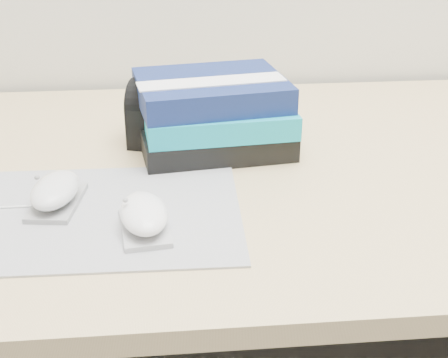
{
  "coord_description": "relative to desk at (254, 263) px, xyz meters",
  "views": [
    {
      "loc": [
        -0.14,
        0.68,
        1.14
      ],
      "look_at": [
        -0.07,
        1.44,
        0.77
      ],
      "focal_mm": 50.0,
      "sensor_mm": 36.0,
      "label": 1
    }
  ],
  "objects": [
    {
      "name": "book_stack",
      "position": [
        -0.07,
        0.01,
        0.29
      ],
      "size": [
        0.27,
        0.22,
        0.12
      ],
      "color": "black",
      "rests_on": "desk"
    },
    {
      "name": "desk",
      "position": [
        0.0,
        0.0,
        0.0
      ],
      "size": [
        1.6,
        0.8,
        0.73
      ],
      "color": "tan",
      "rests_on": "ground"
    },
    {
      "name": "mousepad",
      "position": [
        -0.24,
        -0.21,
        0.24
      ],
      "size": [
        0.37,
        0.29,
        0.0
      ],
      "primitive_type": "cube",
      "rotation": [
        0.0,
        0.0,
        -0.02
      ],
      "color": "gray",
      "rests_on": "desk"
    },
    {
      "name": "mouse_rear",
      "position": [
        -0.3,
        -0.19,
        0.26
      ],
      "size": [
        0.08,
        0.12,
        0.05
      ],
      "color": "gray",
      "rests_on": "mousepad"
    },
    {
      "name": "pouch",
      "position": [
        -0.15,
        0.03,
        0.29
      ],
      "size": [
        0.14,
        0.12,
        0.11
      ],
      "color": "black",
      "rests_on": "desk"
    },
    {
      "name": "mouse_front",
      "position": [
        -0.18,
        -0.26,
        0.26
      ],
      "size": [
        0.07,
        0.12,
        0.05
      ],
      "color": "#ABABAD",
      "rests_on": "mousepad"
    }
  ]
}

